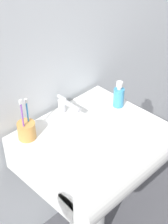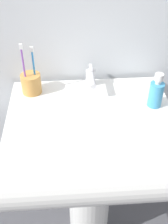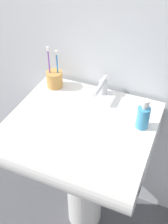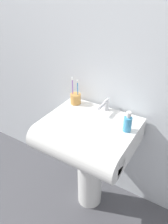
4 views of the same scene
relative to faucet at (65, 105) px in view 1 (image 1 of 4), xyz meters
The scene contains 6 objects.
wall_back 0.35m from the faucet, 98.39° to the left, with size 5.00×0.05×2.40m, color silver.
sink_pedestal 0.57m from the faucet, 95.15° to the right, with size 0.20×0.20×0.64m, color white.
sink_basin 0.27m from the faucet, 93.75° to the right, with size 0.62×0.55×0.18m.
faucet is the anchor object (origin of this frame).
toothbrush_cup 0.24m from the faucet, behind, with size 0.08×0.08×0.21m.
soap_bottle 0.27m from the faucet, 31.64° to the right, with size 0.05×0.05×0.14m.
Camera 1 is at (-0.86, -0.84, 1.80)m, focal length 55.00 mm.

